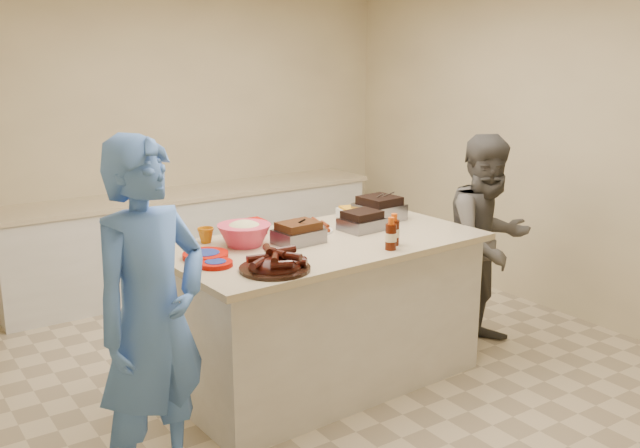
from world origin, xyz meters
TOP-DOWN VIEW (x-y plane):
  - room at (0.00, 0.00)m, footprint 4.50×5.00m
  - back_counter at (0.00, 2.20)m, footprint 3.60×0.64m
  - island at (-0.13, -0.14)m, footprint 2.11×1.18m
  - rib_platter at (-0.71, -0.50)m, footprint 0.40×0.40m
  - pulled_pork_tray at (-0.30, -0.09)m, footprint 0.31×0.24m
  - brisket_tray at (0.24, -0.06)m, footprint 0.29×0.25m
  - roasting_pan at (0.52, 0.11)m, footprint 0.31×0.31m
  - coleslaw_bowl at (-0.61, 0.05)m, footprint 0.35×0.35m
  - sausage_plate at (-0.07, 0.10)m, footprint 0.36×0.36m
  - mac_cheese_dish at (0.46, 0.23)m, footprint 0.36×0.29m
  - bbq_bottle_a at (0.09, -0.54)m, footprint 0.07×0.07m
  - bbq_bottle_b at (0.17, -0.47)m, footprint 0.07×0.07m
  - mustard_bottle at (-0.33, 0.00)m, footprint 0.04×0.04m
  - sauce_bowl at (-0.27, 0.03)m, footprint 0.15×0.05m
  - plate_stack_large at (-0.93, -0.06)m, footprint 0.28×0.28m
  - plate_stack_small at (-0.95, -0.24)m, footprint 0.21×0.21m
  - plastic_cup at (-0.78, 0.25)m, footprint 0.11×0.10m
  - basket_stack at (-0.44, 0.29)m, footprint 0.19×0.14m
  - guest_gray at (1.20, -0.32)m, footprint 0.89×1.64m

SIDE VIEW (x-z plane):
  - room at x=0.00m, z-range -1.35..1.35m
  - island at x=-0.13m, z-range -0.49..0.49m
  - guest_gray at x=1.20m, z-range -0.30..0.30m
  - back_counter at x=0.00m, z-range 0.00..0.90m
  - pulled_pork_tray at x=-0.30m, z-range 0.93..1.02m
  - brisket_tray at x=0.24m, z-range 0.94..1.02m
  - coleslaw_bowl at x=-0.61m, z-range 0.86..1.09m
  - bbq_bottle_a at x=0.09m, z-range 0.88..1.08m
  - bbq_bottle_b at x=0.17m, z-range 0.88..1.08m
  - mustard_bottle at x=-0.33m, z-range 0.92..1.03m
  - sauce_bowl at x=-0.27m, z-range 0.90..1.05m
  - plate_stack_large at x=-0.93m, z-range 0.96..0.99m
  - plate_stack_small at x=-0.95m, z-range 0.96..0.99m
  - basket_stack at x=-0.44m, z-range 0.93..1.02m
  - rib_platter at x=-0.71m, z-range 0.90..1.06m
  - roasting_pan at x=0.52m, z-range 0.92..1.04m
  - sausage_plate at x=-0.07m, z-range 0.95..1.00m
  - mac_cheese_dish at x=0.46m, z-range 0.93..1.02m
  - plastic_cup at x=-0.78m, z-range 0.92..1.03m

